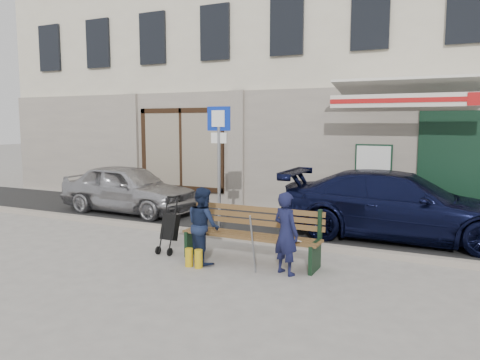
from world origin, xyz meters
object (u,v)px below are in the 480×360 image
Objects in this scene: parking_sign at (219,149)px; car_silver at (128,188)px; car_navy at (399,205)px; man at (286,233)px; bench at (248,235)px; woman at (203,225)px; stroller at (170,228)px.

car_silver is at bearing 153.65° from parking_sign.
car_navy is 3.82m from parking_sign.
parking_sign is 3.07m from man.
car_navy reaches higher than bench.
car_silver is at bearing 0.84° from woman.
stroller reaches higher than bench.
stroller is (-2.30, 0.23, -0.20)m from man.
parking_sign reaches higher than man.
car_navy is at bearing 39.96° from stroller.
bench is at bearing -113.18° from woman.
stroller is at bearing 127.17° from car_navy.
stroller is (-0.13, -1.63, -1.34)m from parking_sign.
car_silver is 2.89× the size of man.
bench is (4.63, -2.56, -0.18)m from car_silver.
car_navy reaches higher than man.
parking_sign is 2.65× the size of stroller.
car_silver is at bearing -3.47° from man.
stroller is at bearing 19.12° from man.
parking_sign is (-3.44, -1.23, 1.10)m from car_navy.
parking_sign is 2.43m from bench.
car_navy is 3.68× the size of woman.
man is 1.45m from woman.
man is 2.32m from stroller.
car_silver is at bearing 90.06° from car_navy.
stroller is (-0.85, 0.26, -0.19)m from woman.
parking_sign reaches higher than bench.
man reaches higher than woman.
car_silver is 0.79× the size of car_navy.
man reaches higher than car_silver.
car_silver reaches higher than stroller.
parking_sign is at bearing 86.64° from stroller.
woman is at bearing -150.47° from bench.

